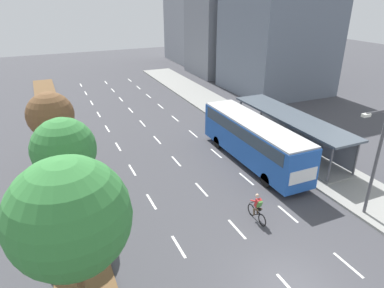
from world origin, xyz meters
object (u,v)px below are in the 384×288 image
bus_shelter (293,128)px  median_tree_nearest (69,217)px  bus (253,137)px  cyclist (257,209)px  streetlight (375,156)px  median_tree_second (64,149)px  median_tree_third (50,115)px

bus_shelter → median_tree_nearest: 20.81m
bus → median_tree_nearest: bearing=-146.2°
bus → cyclist: (-3.80, -6.36, -1.28)m
cyclist → streetlight: bearing=-19.4°
bus → median_tree_second: size_ratio=1.84×
bus_shelter → cyclist: bearing=-138.8°
cyclist → median_tree_third: (-9.82, 11.08, 3.48)m
median_tree_second → median_tree_third: (-0.28, 6.96, -0.30)m
bus → median_tree_second: (-13.34, -2.24, 2.50)m
cyclist → median_tree_third: median_tree_third is taller
median_tree_third → streetlight: size_ratio=0.89×
bus_shelter → bus: (-4.28, -0.71, 0.20)m
streetlight → median_tree_third: bearing=140.2°
cyclist → median_tree_second: (-9.54, 4.12, 3.78)m
cyclist → median_tree_nearest: 11.18m
bus_shelter → cyclist: (-8.08, -7.08, -1.08)m
cyclist → streetlight: (5.97, -2.10, 3.10)m
bus_shelter → streetlight: bearing=-103.0°
median_tree_nearest → bus_shelter: bearing=28.8°
bus_shelter → streetlight: size_ratio=1.89×
cyclist → bus: bearing=59.1°
streetlight → median_tree_second: bearing=158.1°
median_tree_nearest → streetlight: bearing=2.6°
bus_shelter → median_tree_third: size_ratio=2.13×
median_tree_nearest → median_tree_second: median_tree_nearest is taller
bus_shelter → median_tree_second: median_tree_second is taller
bus → streetlight: bearing=-75.6°
bus_shelter → median_tree_nearest: (-18.02, -9.91, 3.18)m
cyclist → median_tree_second: 11.06m
bus → median_tree_third: (-13.62, 4.72, 2.20)m
bus → cyclist: 7.52m
median_tree_second → median_tree_third: size_ratio=1.06×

